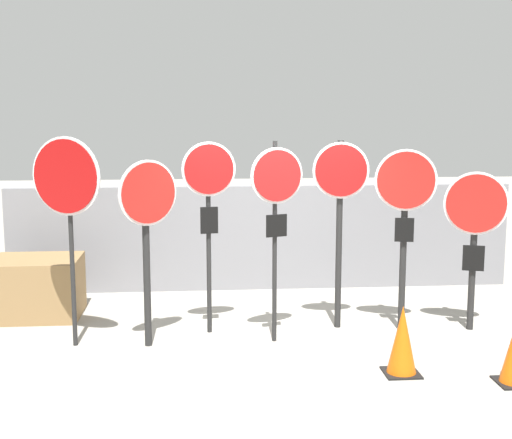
% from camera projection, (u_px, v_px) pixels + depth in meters
% --- Properties ---
extents(ground_plane, '(40.00, 40.00, 0.00)m').
position_uv_depth(ground_plane, '(278.00, 333.00, 9.18)').
color(ground_plane, gray).
extents(fence_back, '(7.96, 0.12, 1.65)m').
position_uv_depth(fence_back, '(262.00, 238.00, 11.31)').
color(fence_back, slate).
rests_on(fence_back, ground).
extents(stop_sign_0, '(0.85, 0.43, 2.55)m').
position_uv_depth(stop_sign_0, '(67.00, 188.00, 8.37)').
color(stop_sign_0, black).
rests_on(stop_sign_0, ground).
extents(stop_sign_1, '(0.65, 0.47, 2.28)m').
position_uv_depth(stop_sign_1, '(147.00, 217.00, 8.43)').
color(stop_sign_1, black).
rests_on(stop_sign_1, ground).
extents(stop_sign_2, '(0.68, 0.16, 2.46)m').
position_uv_depth(stop_sign_2, '(209.00, 193.00, 8.91)').
color(stop_sign_2, black).
rests_on(stop_sign_2, ground).
extents(stop_sign_3, '(0.65, 0.24, 2.49)m').
position_uv_depth(stop_sign_3, '(276.00, 196.00, 8.56)').
color(stop_sign_3, black).
rests_on(stop_sign_3, ground).
extents(stop_sign_4, '(0.72, 0.15, 2.47)m').
position_uv_depth(stop_sign_4, '(340.00, 197.00, 9.13)').
color(stop_sign_4, black).
rests_on(stop_sign_4, ground).
extents(stop_sign_5, '(0.77, 0.21, 2.36)m').
position_uv_depth(stop_sign_5, '(405.00, 205.00, 9.04)').
color(stop_sign_5, black).
rests_on(stop_sign_5, ground).
extents(stop_sign_6, '(0.78, 0.27, 2.08)m').
position_uv_depth(stop_sign_6, '(475.00, 223.00, 9.08)').
color(stop_sign_6, black).
rests_on(stop_sign_6, ground).
extents(traffic_cone_0, '(0.39, 0.39, 0.77)m').
position_uv_depth(traffic_cone_0, '(402.00, 340.00, 7.73)').
color(traffic_cone_0, black).
rests_on(traffic_cone_0, ground).
extents(storage_crate, '(1.19, 0.98, 0.82)m').
position_uv_depth(storage_crate, '(37.00, 287.00, 9.88)').
color(storage_crate, olive).
rests_on(storage_crate, ground).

